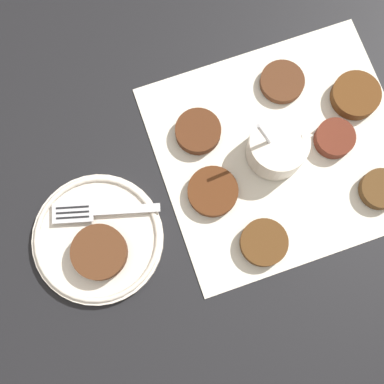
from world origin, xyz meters
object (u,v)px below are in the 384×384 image
(sauce_bowl, at_px, (277,148))
(serving_plate, at_px, (98,239))
(fork, at_px, (94,211))
(fritter_on_plate, at_px, (99,252))

(sauce_bowl, height_order, serving_plate, sauce_bowl)
(serving_plate, height_order, fork, fork)
(sauce_bowl, distance_m, fork, 0.28)
(fritter_on_plate, relative_size, fork, 0.50)
(fritter_on_plate, height_order, fork, fritter_on_plate)
(sauce_bowl, relative_size, fritter_on_plate, 1.47)
(sauce_bowl, relative_size, fork, 0.74)
(sauce_bowl, bearing_deg, fork, -175.28)
(sauce_bowl, bearing_deg, serving_plate, -167.90)
(serving_plate, relative_size, fritter_on_plate, 2.42)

